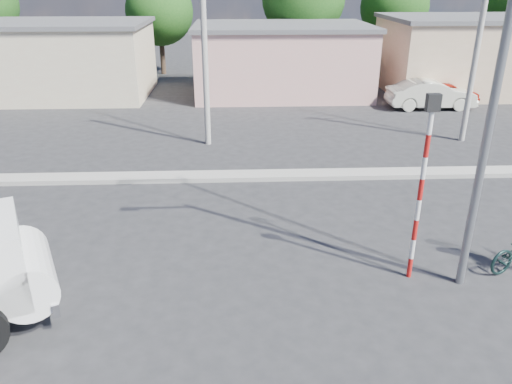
{
  "coord_description": "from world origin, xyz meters",
  "views": [
    {
      "loc": [
        -0.87,
        -8.41,
        6.53
      ],
      "look_at": [
        -0.33,
        3.71,
        1.3
      ],
      "focal_mm": 35.0,
      "sensor_mm": 36.0,
      "label": 1
    }
  ],
  "objects_px": {
    "car_red": "(444,93)",
    "streetlight": "(492,66)",
    "traffic_pole": "(423,175)",
    "car_cream": "(431,94)"
  },
  "relations": [
    {
      "from": "car_red",
      "to": "streetlight",
      "type": "bearing_deg",
      "value": 150.97
    },
    {
      "from": "car_red",
      "to": "traffic_pole",
      "type": "distance_m",
      "value": 18.63
    },
    {
      "from": "car_red",
      "to": "streetlight",
      "type": "distance_m",
      "value": 18.94
    },
    {
      "from": "car_red",
      "to": "traffic_pole",
      "type": "xyz_separation_m",
      "value": [
        -7.5,
        -16.94,
        1.94
      ]
    },
    {
      "from": "car_red",
      "to": "streetlight",
      "type": "height_order",
      "value": "streetlight"
    },
    {
      "from": "streetlight",
      "to": "car_cream",
      "type": "bearing_deg",
      "value": 71.45
    },
    {
      "from": "traffic_pole",
      "to": "streetlight",
      "type": "xyz_separation_m",
      "value": [
        0.94,
        -0.3,
        2.37
      ]
    },
    {
      "from": "car_cream",
      "to": "car_red",
      "type": "distance_m",
      "value": 1.23
    },
    {
      "from": "car_cream",
      "to": "car_red",
      "type": "height_order",
      "value": "car_cream"
    },
    {
      "from": "car_cream",
      "to": "traffic_pole",
      "type": "bearing_deg",
      "value": 157.96
    }
  ]
}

